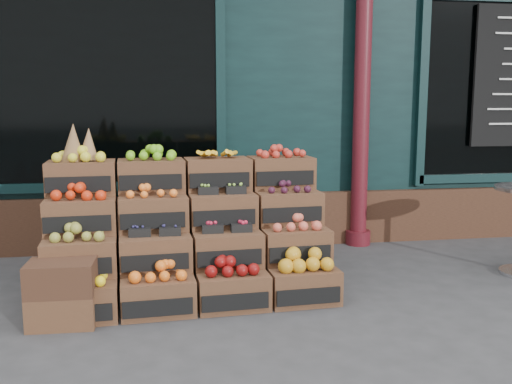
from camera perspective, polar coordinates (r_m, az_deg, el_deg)
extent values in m
plane|color=#37373A|center=(4.45, 4.08, -12.22)|extent=(60.00, 60.00, 0.00)
cube|color=black|center=(9.32, -3.30, 13.83)|extent=(12.00, 6.00, 4.80)
cube|color=black|center=(6.36, -0.46, 8.00)|extent=(12.00, 0.12, 3.00)
cube|color=#3F2619|center=(6.43, -0.35, -2.77)|extent=(12.00, 0.18, 0.60)
cube|color=black|center=(6.25, -15.24, 9.97)|extent=(2.40, 0.06, 2.00)
cylinder|color=#4F121A|center=(6.46, 10.53, 8.75)|extent=(0.18, 0.18, 3.20)
cube|color=#543421|center=(4.53, -17.24, -10.36)|extent=(0.58, 0.42, 0.28)
cube|color=black|center=(4.34, -17.44, -11.60)|extent=(0.51, 0.05, 0.13)
cube|color=yellow|center=(4.47, -17.35, -8.13)|extent=(0.46, 0.32, 0.09)
cube|color=#543421|center=(4.51, -9.77, -10.14)|extent=(0.58, 0.42, 0.28)
cube|color=black|center=(4.33, -9.62, -11.38)|extent=(0.51, 0.05, 0.13)
cube|color=orange|center=(4.45, -9.84, -7.84)|extent=(0.46, 0.32, 0.10)
cube|color=#543421|center=(4.57, -2.39, -9.76)|extent=(0.58, 0.42, 0.28)
cube|color=black|center=(4.39, -1.90, -10.95)|extent=(0.51, 0.05, 0.13)
cube|color=maroon|center=(4.51, -2.40, -7.44)|extent=(0.46, 0.32, 0.11)
cube|color=#543421|center=(4.70, 4.67, -9.24)|extent=(0.58, 0.42, 0.28)
cube|color=black|center=(4.53, 5.45, -10.37)|extent=(0.51, 0.05, 0.13)
cube|color=#BF841A|center=(4.64, 4.71, -6.84)|extent=(0.46, 0.32, 0.13)
cube|color=#543421|center=(4.67, -17.18, -6.18)|extent=(0.58, 0.42, 0.28)
cube|color=black|center=(4.48, -17.36, -7.20)|extent=(0.51, 0.05, 0.13)
cube|color=olive|center=(4.63, -17.28, -3.94)|extent=(0.46, 0.32, 0.09)
cube|color=#543421|center=(4.66, -10.01, -5.95)|extent=(0.58, 0.42, 0.28)
cube|color=black|center=(4.47, -9.88, -6.97)|extent=(0.51, 0.05, 0.13)
cube|color=#25224D|center=(4.62, -10.06, -4.08)|extent=(0.46, 0.32, 0.03)
cube|color=#543421|center=(4.72, -2.92, -5.64)|extent=(0.58, 0.42, 0.28)
cube|color=black|center=(4.53, -2.48, -6.63)|extent=(0.51, 0.05, 0.13)
cube|color=#C21F3C|center=(4.68, -2.94, -3.76)|extent=(0.46, 0.32, 0.04)
cube|color=#543421|center=(4.84, 3.89, -5.26)|extent=(0.58, 0.42, 0.28)
cube|color=black|center=(4.66, 4.60, -6.19)|extent=(0.51, 0.05, 0.13)
cube|color=#D35741|center=(4.80, 3.91, -3.12)|extent=(0.46, 0.32, 0.09)
cube|color=#543421|center=(4.84, -17.11, -2.26)|extent=(0.58, 0.42, 0.28)
cube|color=black|center=(4.64, -17.29, -3.08)|extent=(0.51, 0.05, 0.13)
cube|color=red|center=(4.81, -17.21, -0.07)|extent=(0.46, 0.32, 0.09)
cube|color=#543421|center=(4.83, -10.23, -2.03)|extent=(0.58, 0.42, 0.28)
cube|color=black|center=(4.63, -10.11, -2.85)|extent=(0.51, 0.05, 0.13)
cube|color=orange|center=(4.80, -10.29, 0.05)|extent=(0.46, 0.32, 0.08)
cube|color=#543421|center=(4.88, -3.41, -1.78)|extent=(0.58, 0.42, 0.28)
cube|color=black|center=(4.69, -3.01, -2.57)|extent=(0.51, 0.05, 0.13)
cube|color=#89B841|center=(4.86, -3.43, 0.03)|extent=(0.46, 0.32, 0.03)
cube|color=#543421|center=(5.01, 3.16, -1.51)|extent=(0.58, 0.42, 0.28)
cube|color=black|center=(4.82, 3.82, -2.27)|extent=(0.51, 0.05, 0.13)
cube|color=#391427|center=(4.98, 3.17, 0.47)|extent=(0.46, 0.32, 0.07)
cube|color=#543421|center=(5.03, -17.05, 1.38)|extent=(0.58, 0.42, 0.28)
cube|color=black|center=(4.83, -17.22, 0.74)|extent=(0.51, 0.05, 0.13)
cube|color=yellow|center=(5.01, -17.15, 3.50)|extent=(0.46, 0.32, 0.09)
cube|color=#543421|center=(5.02, -10.44, 1.61)|extent=(0.58, 0.42, 0.28)
cube|color=black|center=(4.82, -10.33, 0.97)|extent=(0.51, 0.05, 0.13)
cube|color=#6BB71C|center=(5.00, -10.50, 3.73)|extent=(0.46, 0.32, 0.09)
cube|color=#543421|center=(5.07, -3.87, 1.81)|extent=(0.58, 0.42, 0.28)
cube|color=black|center=(4.87, -3.50, 1.19)|extent=(0.51, 0.05, 0.13)
cube|color=yellow|center=(5.05, -3.89, 3.87)|extent=(0.46, 0.32, 0.09)
cube|color=#543421|center=(5.19, 2.48, 1.99)|extent=(0.58, 0.42, 0.28)
cube|color=black|center=(4.99, 3.09, 1.39)|extent=(0.51, 0.05, 0.13)
cube|color=red|center=(5.17, 2.49, 3.98)|extent=(0.46, 0.32, 0.08)
cube|color=#3F2619|center=(4.76, -6.38, -9.06)|extent=(2.32, 0.52, 0.28)
cube|color=#3F2619|center=(4.94, -6.71, -6.68)|extent=(2.32, 0.52, 0.56)
cube|color=#3F2619|center=(5.13, -7.01, -4.48)|extent=(2.32, 0.52, 0.84)
cone|color=olive|center=(5.01, -17.82, 4.77)|extent=(0.19, 0.19, 0.32)
cone|color=olive|center=(5.04, -16.41, 4.61)|extent=(0.17, 0.17, 0.28)
cube|color=#543421|center=(4.46, -18.72, -11.03)|extent=(0.49, 0.34, 0.24)
cube|color=#3F2619|center=(4.38, -18.88, -8.10)|extent=(0.49, 0.34, 0.24)
imported|color=#1D6527|center=(6.74, -15.26, 2.63)|extent=(0.71, 0.52, 1.80)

